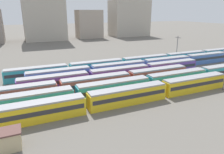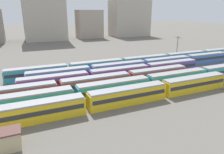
{
  "view_description": "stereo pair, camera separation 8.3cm",
  "coord_description": "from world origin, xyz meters",
  "px_view_note": "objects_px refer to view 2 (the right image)",
  "views": [
    {
      "loc": [
        -7.03,
        -36.89,
        19.36
      ],
      "look_at": [
        15.13,
        13.0,
        2.04
      ],
      "focal_mm": 33.39,
      "sensor_mm": 36.0,
      "label": 1
    },
    {
      "loc": [
        -6.96,
        -36.92,
        19.36
      ],
      "look_at": [
        15.13,
        13.0,
        2.04
      ],
      "focal_mm": 33.39,
      "sensor_mm": 36.0,
      "label": 2
    }
  ],
  "objects_px": {
    "catenary_pole_1": "(177,47)",
    "signal_hut": "(9,139)",
    "train_track_1": "(177,78)",
    "train_track_5": "(167,59)",
    "train_track_2": "(96,83)",
    "train_track_0": "(128,95)",
    "train_track_4": "(188,60)",
    "train_track_3": "(120,73)"
  },
  "relations": [
    {
      "from": "signal_hut",
      "to": "catenary_pole_1",
      "type": "bearing_deg",
      "value": 30.45
    },
    {
      "from": "train_track_1",
      "to": "train_track_0",
      "type": "bearing_deg",
      "value": -163.79
    },
    {
      "from": "train_track_4",
      "to": "signal_hut",
      "type": "distance_m",
      "value": 65.66
    },
    {
      "from": "train_track_1",
      "to": "train_track_3",
      "type": "relative_size",
      "value": 1.68
    },
    {
      "from": "train_track_0",
      "to": "train_track_3",
      "type": "bearing_deg",
      "value": 70.18
    },
    {
      "from": "catenary_pole_1",
      "to": "signal_hut",
      "type": "height_order",
      "value": "catenary_pole_1"
    },
    {
      "from": "train_track_2",
      "to": "train_track_5",
      "type": "height_order",
      "value": "same"
    },
    {
      "from": "train_track_3",
      "to": "catenary_pole_1",
      "type": "bearing_deg",
      "value": 22.49
    },
    {
      "from": "catenary_pole_1",
      "to": "signal_hut",
      "type": "xyz_separation_m",
      "value": [
        -61.15,
        -35.95,
        -3.94
      ]
    },
    {
      "from": "train_track_0",
      "to": "train_track_4",
      "type": "xyz_separation_m",
      "value": [
        36.18,
        20.8,
        0.0
      ]
    },
    {
      "from": "train_track_4",
      "to": "train_track_5",
      "type": "bearing_deg",
      "value": 136.67
    },
    {
      "from": "train_track_1",
      "to": "catenary_pole_1",
      "type": "height_order",
      "value": "catenary_pole_1"
    },
    {
      "from": "signal_hut",
      "to": "train_track_0",
      "type": "bearing_deg",
      "value": 16.73
    },
    {
      "from": "train_track_0",
      "to": "train_track_1",
      "type": "relative_size",
      "value": 0.6
    },
    {
      "from": "train_track_0",
      "to": "train_track_3",
      "type": "relative_size",
      "value": 1.0
    },
    {
      "from": "train_track_5",
      "to": "train_track_2",
      "type": "bearing_deg",
      "value": -155.49
    },
    {
      "from": "signal_hut",
      "to": "train_track_4",
      "type": "bearing_deg",
      "value": 25.05
    },
    {
      "from": "train_track_4",
      "to": "signal_hut",
      "type": "relative_size",
      "value": 31.25
    },
    {
      "from": "train_track_4",
      "to": "signal_hut",
      "type": "bearing_deg",
      "value": -154.95
    },
    {
      "from": "train_track_2",
      "to": "signal_hut",
      "type": "relative_size",
      "value": 15.5
    },
    {
      "from": "train_track_5",
      "to": "train_track_0",
      "type": "bearing_deg",
      "value": -139.71
    },
    {
      "from": "train_track_5",
      "to": "catenary_pole_1",
      "type": "relative_size",
      "value": 11.37
    },
    {
      "from": "train_track_0",
      "to": "train_track_4",
      "type": "distance_m",
      "value": 41.73
    },
    {
      "from": "train_track_2",
      "to": "train_track_4",
      "type": "xyz_separation_m",
      "value": [
        39.73,
        10.4,
        0.0
      ]
    },
    {
      "from": "train_track_5",
      "to": "signal_hut",
      "type": "height_order",
      "value": "train_track_5"
    },
    {
      "from": "train_track_4",
      "to": "catenary_pole_1",
      "type": "height_order",
      "value": "catenary_pole_1"
    },
    {
      "from": "train_track_2",
      "to": "signal_hut",
      "type": "xyz_separation_m",
      "value": [
        -19.75,
        -17.41,
        -0.35
      ]
    },
    {
      "from": "train_track_1",
      "to": "signal_hut",
      "type": "distance_m",
      "value": 42.96
    },
    {
      "from": "train_track_0",
      "to": "train_track_2",
      "type": "relative_size",
      "value": 1.0
    },
    {
      "from": "catenary_pole_1",
      "to": "train_track_2",
      "type": "bearing_deg",
      "value": -155.87
    },
    {
      "from": "train_track_1",
      "to": "train_track_5",
      "type": "height_order",
      "value": "same"
    },
    {
      "from": "train_track_3",
      "to": "train_track_4",
      "type": "relative_size",
      "value": 0.5
    },
    {
      "from": "train_track_3",
      "to": "train_track_5",
      "type": "relative_size",
      "value": 0.5
    },
    {
      "from": "train_track_0",
      "to": "train_track_3",
      "type": "height_order",
      "value": "same"
    },
    {
      "from": "train_track_1",
      "to": "catenary_pole_1",
      "type": "bearing_deg",
      "value": 49.95
    },
    {
      "from": "train_track_1",
      "to": "signal_hut",
      "type": "xyz_separation_m",
      "value": [
        -41.19,
        -12.21,
        -0.35
      ]
    },
    {
      "from": "train_track_0",
      "to": "train_track_1",
      "type": "bearing_deg",
      "value": 16.21
    },
    {
      "from": "train_track_1",
      "to": "train_track_4",
      "type": "height_order",
      "value": "same"
    },
    {
      "from": "train_track_5",
      "to": "catenary_pole_1",
      "type": "height_order",
      "value": "catenary_pole_1"
    },
    {
      "from": "train_track_0",
      "to": "catenary_pole_1",
      "type": "xyz_separation_m",
      "value": [
        37.85,
        28.94,
        3.59
      ]
    },
    {
      "from": "train_track_2",
      "to": "train_track_5",
      "type": "distance_m",
      "value": 37.61
    },
    {
      "from": "train_track_1",
      "to": "catenary_pole_1",
      "type": "relative_size",
      "value": 9.46
    }
  ]
}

